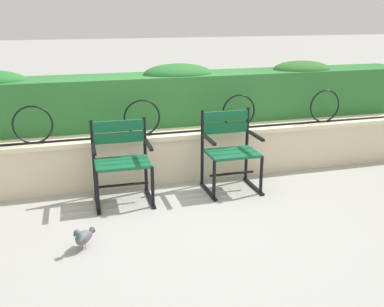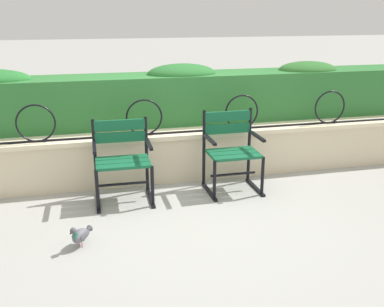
% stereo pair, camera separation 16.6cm
% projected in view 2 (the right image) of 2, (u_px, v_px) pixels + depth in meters
% --- Properties ---
extents(ground_plane, '(60.00, 60.00, 0.00)m').
position_uv_depth(ground_plane, '(195.00, 208.00, 4.59)').
color(ground_plane, '#9E9E99').
extents(stone_wall, '(6.91, 0.41, 0.58)m').
position_uv_depth(stone_wall, '(177.00, 155.00, 5.34)').
color(stone_wall, beige).
rests_on(stone_wall, ground).
extents(iron_arch_fence, '(6.38, 0.02, 0.42)m').
position_uv_depth(iron_arch_fence, '(150.00, 120.00, 5.06)').
color(iron_arch_fence, black).
rests_on(iron_arch_fence, stone_wall).
extents(hedge_row, '(6.77, 0.63, 0.74)m').
position_uv_depth(hedge_row, '(164.00, 96.00, 5.59)').
color(hedge_row, '#2D7033').
rests_on(hedge_row, stone_wall).
extents(park_chair_left, '(0.61, 0.53, 0.86)m').
position_uv_depth(park_chair_left, '(122.00, 158.00, 4.69)').
color(park_chair_left, '#145B38').
rests_on(park_chair_left, ground).
extents(park_chair_right, '(0.59, 0.52, 0.89)m').
position_uv_depth(park_chair_right, '(231.00, 149.00, 4.96)').
color(park_chair_right, '#145B38').
rests_on(park_chair_right, ground).
extents(pigeon_near_chairs, '(0.20, 0.26, 0.22)m').
position_uv_depth(pigeon_near_chairs, '(80.00, 235.00, 3.81)').
color(pigeon_near_chairs, '#5B5B66').
rests_on(pigeon_near_chairs, ground).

